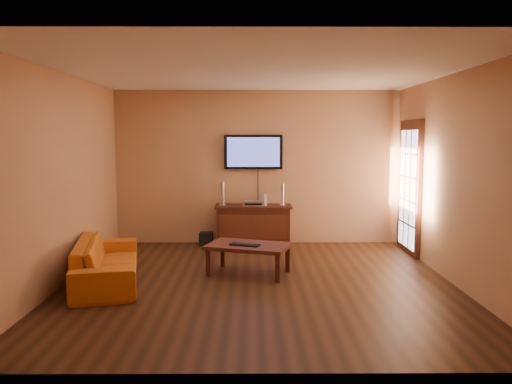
{
  "coord_description": "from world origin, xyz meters",
  "views": [
    {
      "loc": [
        -0.08,
        -6.31,
        1.89
      ],
      "look_at": [
        -0.04,
        0.8,
        1.1
      ],
      "focal_mm": 35.0,
      "sensor_mm": 36.0,
      "label": 1
    }
  ],
  "objects_px": {
    "media_console": "(253,225)",
    "keyboard": "(245,245)",
    "coffee_table": "(248,248)",
    "game_console": "(265,199)",
    "speaker_left": "(223,194)",
    "subwoofer": "(206,239)",
    "sofa": "(107,254)",
    "bottle": "(222,245)",
    "av_receiver": "(254,203)",
    "speaker_right": "(283,195)",
    "television": "(253,152)"
  },
  "relations": [
    {
      "from": "coffee_table",
      "to": "media_console",
      "type": "bearing_deg",
      "value": 87.71
    },
    {
      "from": "sofa",
      "to": "bottle",
      "type": "bearing_deg",
      "value": -50.36
    },
    {
      "from": "coffee_table",
      "to": "keyboard",
      "type": "distance_m",
      "value": 0.1
    },
    {
      "from": "sofa",
      "to": "bottle",
      "type": "relative_size",
      "value": 9.41
    },
    {
      "from": "speaker_left",
      "to": "subwoofer",
      "type": "distance_m",
      "value": 0.84
    },
    {
      "from": "media_console",
      "to": "television",
      "type": "bearing_deg",
      "value": 90.0
    },
    {
      "from": "subwoofer",
      "to": "speaker_left",
      "type": "bearing_deg",
      "value": -2.2
    },
    {
      "from": "sofa",
      "to": "speaker_left",
      "type": "distance_m",
      "value": 2.66
    },
    {
      "from": "coffee_table",
      "to": "game_console",
      "type": "height_order",
      "value": "game_console"
    },
    {
      "from": "coffee_table",
      "to": "bottle",
      "type": "distance_m",
      "value": 1.5
    },
    {
      "from": "media_console",
      "to": "television",
      "type": "xyz_separation_m",
      "value": [
        0.0,
        0.21,
        1.27
      ]
    },
    {
      "from": "subwoofer",
      "to": "bottle",
      "type": "xyz_separation_m",
      "value": [
        0.3,
        -0.45,
        -0.02
      ]
    },
    {
      "from": "sofa",
      "to": "keyboard",
      "type": "xyz_separation_m",
      "value": [
        1.79,
        0.32,
        0.06
      ]
    },
    {
      "from": "speaker_right",
      "to": "av_receiver",
      "type": "height_order",
      "value": "speaker_right"
    },
    {
      "from": "television",
      "to": "speaker_left",
      "type": "distance_m",
      "value": 0.92
    },
    {
      "from": "media_console",
      "to": "speaker_left",
      "type": "bearing_deg",
      "value": 178.43
    },
    {
      "from": "speaker_right",
      "to": "subwoofer",
      "type": "relative_size",
      "value": 1.62
    },
    {
      "from": "speaker_left",
      "to": "bottle",
      "type": "height_order",
      "value": "speaker_left"
    },
    {
      "from": "media_console",
      "to": "bottle",
      "type": "bearing_deg",
      "value": -141.53
    },
    {
      "from": "speaker_right",
      "to": "av_receiver",
      "type": "xyz_separation_m",
      "value": [
        -0.5,
        -0.06,
        -0.13
      ]
    },
    {
      "from": "subwoofer",
      "to": "television",
      "type": "bearing_deg",
      "value": 13.3
    },
    {
      "from": "television",
      "to": "coffee_table",
      "type": "relative_size",
      "value": 0.82
    },
    {
      "from": "sofa",
      "to": "subwoofer",
      "type": "distance_m",
      "value": 2.5
    },
    {
      "from": "sofa",
      "to": "av_receiver",
      "type": "relative_size",
      "value": 5.52
    },
    {
      "from": "media_console",
      "to": "sofa",
      "type": "distance_m",
      "value": 2.92
    },
    {
      "from": "sofa",
      "to": "media_console",
      "type": "bearing_deg",
      "value": -53.52
    },
    {
      "from": "television",
      "to": "av_receiver",
      "type": "xyz_separation_m",
      "value": [
        0.0,
        -0.25,
        -0.87
      ]
    },
    {
      "from": "sofa",
      "to": "game_console",
      "type": "distance_m",
      "value": 3.08
    },
    {
      "from": "av_receiver",
      "to": "keyboard",
      "type": "distance_m",
      "value": 1.88
    },
    {
      "from": "game_console",
      "to": "bottle",
      "type": "xyz_separation_m",
      "value": [
        -0.73,
        -0.41,
        -0.72
      ]
    },
    {
      "from": "av_receiver",
      "to": "bottle",
      "type": "height_order",
      "value": "av_receiver"
    },
    {
      "from": "sofa",
      "to": "speaker_right",
      "type": "height_order",
      "value": "speaker_right"
    },
    {
      "from": "coffee_table",
      "to": "subwoofer",
      "type": "bearing_deg",
      "value": 112.25
    },
    {
      "from": "television",
      "to": "game_console",
      "type": "relative_size",
      "value": 4.98
    },
    {
      "from": "speaker_right",
      "to": "bottle",
      "type": "xyz_separation_m",
      "value": [
        -1.03,
        -0.44,
        -0.78
      ]
    },
    {
      "from": "television",
      "to": "subwoofer",
      "type": "xyz_separation_m",
      "value": [
        -0.83,
        -0.18,
        -1.51
      ]
    },
    {
      "from": "coffee_table",
      "to": "av_receiver",
      "type": "bearing_deg",
      "value": 87.53
    },
    {
      "from": "bottle",
      "to": "sofa",
      "type": "bearing_deg",
      "value": -127.7
    },
    {
      "from": "coffee_table",
      "to": "speaker_right",
      "type": "relative_size",
      "value": 3.41
    },
    {
      "from": "media_console",
      "to": "television",
      "type": "relative_size",
      "value": 1.29
    },
    {
      "from": "media_console",
      "to": "game_console",
      "type": "xyz_separation_m",
      "value": [
        0.2,
        -0.01,
        0.45
      ]
    },
    {
      "from": "television",
      "to": "av_receiver",
      "type": "relative_size",
      "value": 2.95
    },
    {
      "from": "speaker_right",
      "to": "bottle",
      "type": "bearing_deg",
      "value": -156.89
    },
    {
      "from": "av_receiver",
      "to": "media_console",
      "type": "bearing_deg",
      "value": 100.61
    },
    {
      "from": "bottle",
      "to": "keyboard",
      "type": "relative_size",
      "value": 0.47
    },
    {
      "from": "media_console",
      "to": "sofa",
      "type": "relative_size",
      "value": 0.69
    },
    {
      "from": "speaker_left",
      "to": "subwoofer",
      "type": "relative_size",
      "value": 1.8
    },
    {
      "from": "media_console",
      "to": "keyboard",
      "type": "height_order",
      "value": "media_console"
    },
    {
      "from": "coffee_table",
      "to": "keyboard",
      "type": "bearing_deg",
      "value": -123.37
    },
    {
      "from": "coffee_table",
      "to": "game_console",
      "type": "xyz_separation_m",
      "value": [
        0.28,
        1.81,
        0.45
      ]
    }
  ]
}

